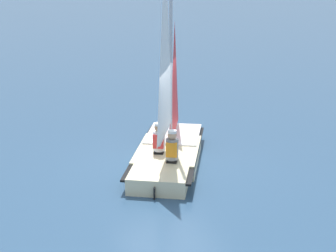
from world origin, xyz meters
name	(u,v)px	position (x,y,z in m)	size (l,w,h in m)	color
ground_plane	(168,162)	(0.00, 0.00, 0.00)	(260.00, 260.00, 0.00)	#2D4C6B
sailboat_main	(168,136)	(-0.01, -0.02, 0.72)	(3.51, 4.18, 5.39)	beige
sailor_helm	(159,144)	(-0.34, -0.19, 0.63)	(0.42, 0.43, 1.16)	black
sailor_crew	(172,152)	(-0.30, -0.85, 0.63)	(0.42, 0.43, 1.16)	black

